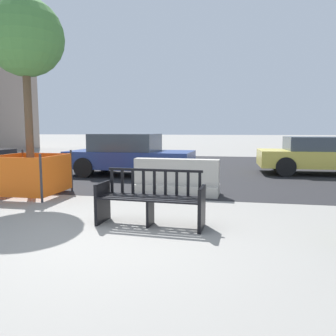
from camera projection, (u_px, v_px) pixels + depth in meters
The scene contains 8 objects.
ground_plane at pixel (99, 237), 4.65m from camera, with size 200.00×200.00×0.00m, color gray.
street_asphalt at pixel (184, 168), 13.14m from camera, with size 120.00×12.00×0.01m, color black.
street_bench at pixel (151, 201), 5.19m from camera, with size 1.72×0.62×0.88m.
jersey_barrier_centre at pixel (176, 180), 7.70m from camera, with size 2.03×0.78×0.84m.
street_tree at pixel (25, 39), 7.24m from camera, with size 1.71×1.71×4.41m.
construction_fence at pixel (31, 173), 7.59m from camera, with size 1.38×1.38×1.02m.
car_taxi_near at pixel (318, 155), 11.19m from camera, with size 4.06×1.97×1.28m.
car_sedan_far at pixel (129, 155), 10.89m from camera, with size 4.18×2.02×1.38m.
Camera 1 is at (1.81, -4.24, 1.51)m, focal length 35.00 mm.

